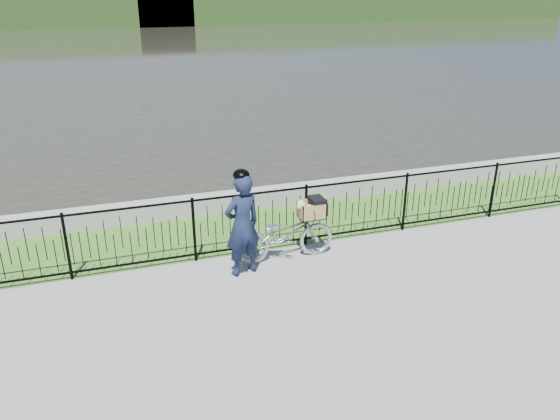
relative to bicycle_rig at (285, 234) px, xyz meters
name	(u,v)px	position (x,y,z in m)	size (l,w,h in m)	color
ground	(281,298)	(-0.47, -1.19, -0.47)	(120.00, 120.00, 0.00)	gray
grass_strip	(238,230)	(-0.47, 1.41, -0.47)	(60.00, 2.00, 0.01)	#3B6A21
water	(127,54)	(-0.47, 31.81, -0.47)	(120.00, 120.00, 0.00)	#2A2A20
quay_wall	(226,202)	(-0.47, 2.41, -0.27)	(60.00, 0.30, 0.40)	gray
fence	(252,222)	(-0.47, 0.41, 0.10)	(14.00, 0.06, 1.15)	black
far_treeline	(108,12)	(-0.47, 58.81, 1.03)	(120.00, 6.00, 3.00)	#28461B
far_building_right	(165,11)	(5.53, 57.31, 1.13)	(6.00, 3.00, 3.20)	#A99988
bicycle_rig	(285,234)	(0.00, 0.00, 0.00)	(1.74, 0.61, 1.07)	#B7BEC4
cyclist	(242,224)	(-0.81, -0.26, 0.40)	(0.71, 0.56, 1.77)	#141C37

